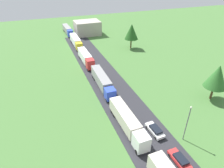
# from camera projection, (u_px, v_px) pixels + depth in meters

# --- Properties ---
(road) EXTENTS (10.00, 140.00, 0.06)m
(road) POSITION_uv_depth(u_px,v_px,m) (151.00, 144.00, 36.15)
(road) COLOR #2B2B30
(road) RESTS_ON ground
(lane_marking_centre) EXTENTS (0.16, 122.69, 0.01)m
(lane_marking_centre) POSITION_uv_depth(u_px,v_px,m) (158.00, 153.00, 34.25)
(lane_marking_centre) COLOR white
(lane_marking_centre) RESTS_ON road
(truck_second) EXTENTS (2.63, 13.83, 3.54)m
(truck_second) POSITION_uv_depth(u_px,v_px,m) (128.00, 121.00, 38.37)
(truck_second) COLOR white
(truck_second) RESTS_ON road
(truck_third) EXTENTS (2.75, 14.70, 3.62)m
(truck_third) POSITION_uv_depth(u_px,v_px,m) (102.00, 81.00, 52.10)
(truck_third) COLOR blue
(truck_third) RESTS_ON road
(truck_fourth) EXTENTS (2.64, 13.29, 3.65)m
(truck_fourth) POSITION_uv_depth(u_px,v_px,m) (86.00, 57.00, 65.60)
(truck_fourth) COLOR red
(truck_fourth) RESTS_ON road
(truck_fifth) EXTENTS (2.52, 14.42, 3.67)m
(truck_fifth) POSITION_uv_depth(u_px,v_px,m) (76.00, 41.00, 80.15)
(truck_fifth) COLOR yellow
(truck_fifth) RESTS_ON road
(truck_sixth) EXTENTS (2.88, 14.53, 3.48)m
(truck_sixth) POSITION_uv_depth(u_px,v_px,m) (68.00, 30.00, 95.08)
(truck_sixth) COLOR blue
(truck_sixth) RESTS_ON road
(car_third) EXTENTS (1.88, 4.45, 1.35)m
(car_third) POSITION_uv_depth(u_px,v_px,m) (180.00, 160.00, 32.29)
(car_third) COLOR red
(car_third) RESTS_ON road
(car_fourth) EXTENTS (2.00, 4.67, 1.41)m
(car_fourth) POSITION_uv_depth(u_px,v_px,m) (155.00, 130.00, 38.14)
(car_fourth) COLOR white
(car_fourth) RESTS_ON road
(lamppost_second) EXTENTS (0.36, 0.36, 7.90)m
(lamppost_second) POSITION_uv_depth(u_px,v_px,m) (187.00, 122.00, 34.86)
(lamppost_second) COLOR slate
(lamppost_second) RESTS_ON ground
(tree_birch) EXTENTS (5.34, 5.34, 9.76)m
(tree_birch) POSITION_uv_depth(u_px,v_px,m) (132.00, 32.00, 75.67)
(tree_birch) COLOR #513823
(tree_birch) RESTS_ON ground
(tree_maple) EXTENTS (5.20, 5.20, 9.23)m
(tree_maple) POSITION_uv_depth(u_px,v_px,m) (217.00, 76.00, 45.47)
(tree_maple) COLOR #513823
(tree_maple) RESTS_ON ground
(distant_building) EXTENTS (11.78, 9.22, 6.47)m
(distant_building) POSITION_uv_depth(u_px,v_px,m) (87.00, 28.00, 93.76)
(distant_building) COLOR #B2A899
(distant_building) RESTS_ON ground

